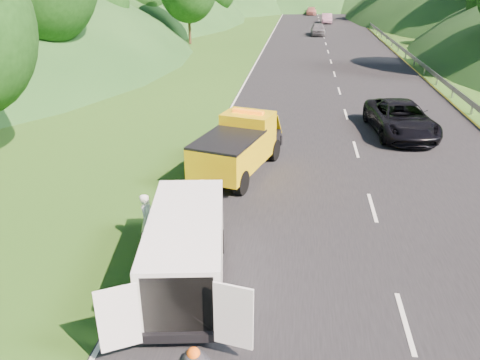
# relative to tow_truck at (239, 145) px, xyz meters

# --- Properties ---
(ground) EXTENTS (320.00, 320.00, 0.00)m
(ground) POSITION_rel_tow_truck_xyz_m (2.12, -6.65, -1.17)
(ground) COLOR #38661E
(ground) RESTS_ON ground
(road_surface) EXTENTS (14.00, 200.00, 0.02)m
(road_surface) POSITION_rel_tow_truck_xyz_m (5.12, 33.35, -1.16)
(road_surface) COLOR black
(road_surface) RESTS_ON ground
(guardrail) EXTENTS (0.06, 140.00, 1.52)m
(guardrail) POSITION_rel_tow_truck_xyz_m (12.42, 45.85, -1.17)
(guardrail) COLOR gray
(guardrail) RESTS_ON ground
(tree_line_left) EXTENTS (14.00, 140.00, 14.00)m
(tree_line_left) POSITION_rel_tow_truck_xyz_m (-16.88, 53.35, -1.17)
(tree_line_left) COLOR #1F4E17
(tree_line_left) RESTS_ON ground
(tree_line_right) EXTENTS (14.00, 140.00, 14.00)m
(tree_line_right) POSITION_rel_tow_truck_xyz_m (25.12, 53.35, -1.17)
(tree_line_right) COLOR #1F4E17
(tree_line_right) RESTS_ON ground
(hills_backdrop) EXTENTS (201.00, 288.60, 44.00)m
(hills_backdrop) POSITION_rel_tow_truck_xyz_m (8.62, 128.05, -1.17)
(hills_backdrop) COLOR #2D5B23
(hills_backdrop) RESTS_ON ground
(tow_truck) EXTENTS (3.40, 5.88, 2.39)m
(tow_truck) POSITION_rel_tow_truck_xyz_m (0.00, 0.00, 0.00)
(tow_truck) COLOR black
(tow_truck) RESTS_ON ground
(white_van) EXTENTS (3.32, 6.04, 2.04)m
(white_van) POSITION_rel_tow_truck_xyz_m (-0.34, -7.72, -0.01)
(white_van) COLOR black
(white_van) RESTS_ON ground
(woman) EXTENTS (0.53, 0.67, 1.67)m
(woman) POSITION_rel_tow_truck_xyz_m (-1.96, -6.02, -1.17)
(woman) COLOR white
(woman) RESTS_ON ground
(child) EXTENTS (0.59, 0.53, 1.00)m
(child) POSITION_rel_tow_truck_xyz_m (-0.05, -7.13, -1.17)
(child) COLOR #BABE65
(child) RESTS_ON ground
(suitcase) EXTENTS (0.44, 0.33, 0.63)m
(suitcase) POSITION_rel_tow_truck_xyz_m (-1.84, -6.43, -0.85)
(suitcase) COLOR #4F4C3B
(suitcase) RESTS_ON ground
(passing_suv) EXTENTS (3.31, 6.14, 1.64)m
(passing_suv) POSITION_rel_tow_truck_xyz_m (7.53, 5.98, -1.17)
(passing_suv) COLOR black
(passing_suv) RESTS_ON ground
(dist_car_a) EXTENTS (1.85, 4.60, 1.57)m
(dist_car_a) POSITION_rel_tow_truck_xyz_m (4.36, 47.43, -1.17)
(dist_car_a) COLOR #535258
(dist_car_a) RESTS_ON ground
(dist_car_b) EXTENTS (1.61, 4.61, 1.52)m
(dist_car_b) POSITION_rel_tow_truck_xyz_m (6.17, 64.10, -1.17)
(dist_car_b) COLOR #83576C
(dist_car_b) RESTS_ON ground
(dist_car_c) EXTENTS (1.94, 4.78, 1.39)m
(dist_car_c) POSITION_rel_tow_truck_xyz_m (3.85, 80.58, -1.17)
(dist_car_c) COLOR #9E584F
(dist_car_c) RESTS_ON ground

